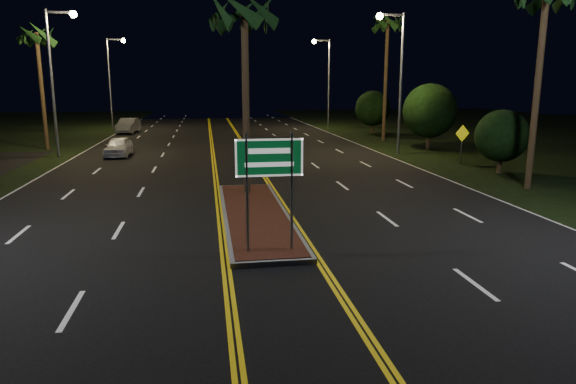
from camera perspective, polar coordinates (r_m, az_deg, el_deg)
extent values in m
plane|color=black|center=(11.57, -0.27, -11.51)|extent=(120.00, 120.00, 0.00)
cube|color=gray|center=(18.14, -3.65, -2.53)|extent=(2.25, 10.25, 0.15)
cube|color=#592819|center=(18.12, -3.66, -2.27)|extent=(2.00, 10.00, 0.02)
cylinder|color=gray|center=(13.63, -4.57, -0.18)|extent=(0.08, 0.08, 3.20)
cylinder|color=gray|center=(13.77, 0.41, -0.01)|extent=(0.08, 0.08, 3.20)
cube|color=#07471E|center=(13.52, -2.10, 3.84)|extent=(1.80, 0.04, 1.00)
cube|color=white|center=(13.50, -2.08, 3.83)|extent=(1.80, 0.01, 1.00)
cylinder|color=gray|center=(35.74, -24.73, 10.72)|extent=(0.18, 0.18, 9.00)
cube|color=gray|center=(35.79, -24.07, 17.78)|extent=(1.60, 0.12, 0.12)
sphere|color=#F9CD70|center=(35.60, -22.76, 17.76)|extent=(0.44, 0.44, 0.44)
cylinder|color=gray|center=(55.29, -19.20, 11.21)|extent=(0.18, 0.18, 9.00)
cube|color=gray|center=(55.32, -18.68, 15.76)|extent=(1.60, 0.12, 0.12)
sphere|color=#F9CD70|center=(55.20, -17.82, 15.72)|extent=(0.44, 0.44, 0.44)
cylinder|color=gray|center=(34.85, 12.42, 11.52)|extent=(0.18, 0.18, 9.00)
cube|color=gray|center=(34.83, 11.47, 18.74)|extent=(1.60, 0.12, 0.12)
sphere|color=#F9CD70|center=(34.55, 10.15, 18.67)|extent=(0.44, 0.44, 0.44)
cylinder|color=gray|center=(53.98, 4.56, 11.82)|extent=(0.18, 0.18, 9.00)
cube|color=gray|center=(53.97, 3.78, 16.45)|extent=(1.60, 0.12, 0.12)
sphere|color=#F9CD70|center=(53.79, 2.91, 16.37)|extent=(0.44, 0.44, 0.44)
cylinder|color=#382819|center=(21.07, -4.71, 9.59)|extent=(0.28, 0.28, 7.50)
cylinder|color=#382819|center=(40.08, -25.66, 9.94)|extent=(0.28, 0.28, 8.00)
cylinder|color=#382819|center=(24.88, 25.93, 9.96)|extent=(0.28, 0.28, 8.50)
cylinder|color=#382819|center=(42.98, 10.78, 11.95)|extent=(0.28, 0.28, 9.50)
cylinder|color=#382819|center=(29.08, 22.42, 2.84)|extent=(0.24, 0.24, 0.90)
sphere|color=black|center=(28.90, 22.65, 5.77)|extent=(2.70, 2.70, 2.70)
cylinder|color=#382819|center=(38.07, 15.30, 5.55)|extent=(0.24, 0.24, 1.26)
sphere|color=black|center=(37.91, 15.47, 8.70)|extent=(3.78, 3.78, 3.78)
cylinder|color=#382819|center=(49.15, 9.33, 7.06)|extent=(0.24, 0.24, 1.08)
sphere|color=black|center=(49.03, 9.40, 9.16)|extent=(3.24, 3.24, 3.24)
imported|color=white|center=(34.97, -18.33, 4.98)|extent=(1.98, 4.37, 1.44)
imported|color=#A1A5AA|center=(51.34, -17.33, 7.18)|extent=(2.61, 5.02, 1.61)
cylinder|color=gray|center=(31.53, 18.70, 4.74)|extent=(0.07, 0.07, 1.97)
cube|color=#FFEC0D|center=(31.43, 18.82, 6.19)|extent=(0.93, 0.23, 0.95)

